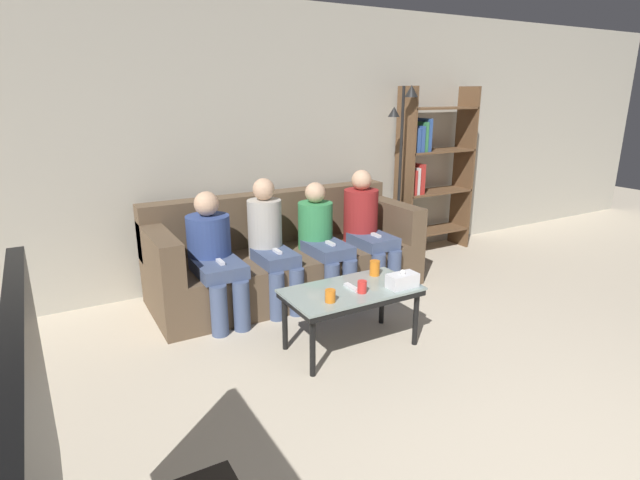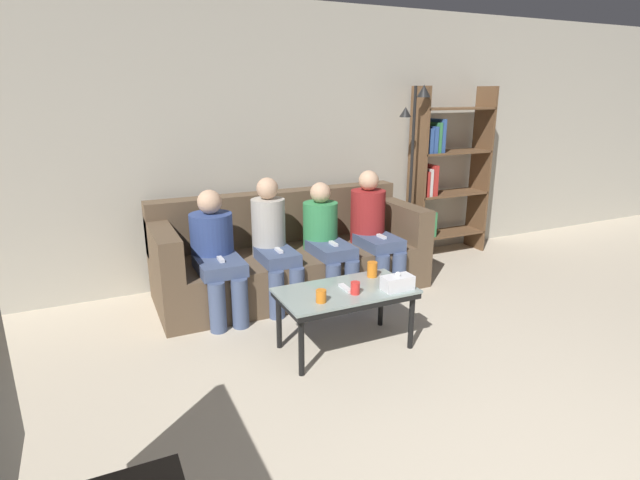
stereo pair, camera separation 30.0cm
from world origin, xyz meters
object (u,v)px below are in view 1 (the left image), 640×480
(bookshelf, at_px, (427,173))
(seated_person_left_end, at_px, (214,252))
(cup_near_right, at_px, (375,268))
(couch, at_px, (286,258))
(cup_near_left, at_px, (362,287))
(standing_lamp, at_px, (401,157))
(seated_person_right_end, at_px, (367,226))
(game_remote, at_px, (352,287))
(seated_person_mid_right, at_px, (322,237))
(tissue_box, at_px, (402,280))
(coffee_table, at_px, (351,295))
(seated_person_mid_left, at_px, (270,241))
(cup_far_center, at_px, (330,296))

(bookshelf, distance_m, seated_person_left_end, 2.74)
(cup_near_right, bearing_deg, seated_person_left_end, 138.96)
(couch, distance_m, bookshelf, 2.03)
(cup_near_left, height_order, cup_near_right, cup_near_right)
(standing_lamp, bearing_deg, seated_person_left_end, -170.26)
(bookshelf, height_order, seated_person_right_end, bookshelf)
(bookshelf, relative_size, seated_person_left_end, 1.79)
(game_remote, height_order, seated_person_mid_right, seated_person_mid_right)
(couch, relative_size, tissue_box, 11.14)
(cup_near_right, height_order, seated_person_right_end, seated_person_right_end)
(cup_near_left, relative_size, standing_lamp, 0.05)
(coffee_table, bearing_deg, cup_near_left, -77.57)
(cup_near_right, distance_m, seated_person_left_end, 1.29)
(couch, bearing_deg, cup_near_left, -92.12)
(game_remote, relative_size, seated_person_left_end, 0.15)
(tissue_box, bearing_deg, game_remote, 154.94)
(seated_person_mid_right, relative_size, seated_person_right_end, 0.93)
(coffee_table, relative_size, game_remote, 6.39)
(seated_person_mid_left, bearing_deg, standing_lamp, 12.54)
(cup_near_left, bearing_deg, seated_person_right_end, 53.95)
(couch, distance_m, seated_person_mid_right, 0.41)
(seated_person_mid_left, bearing_deg, coffee_table, -79.75)
(seated_person_left_end, bearing_deg, game_remote, -55.59)
(couch, relative_size, game_remote, 16.34)
(coffee_table, xyz_separation_m, seated_person_mid_left, (-0.18, 0.99, 0.16))
(game_remote, bearing_deg, cup_near_right, 24.92)
(couch, xyz_separation_m, seated_person_right_end, (0.75, -0.22, 0.26))
(couch, bearing_deg, seated_person_right_end, -16.35)
(coffee_table, height_order, seated_person_mid_right, seated_person_mid_right)
(cup_near_right, relative_size, seated_person_mid_left, 0.10)
(tissue_box, height_order, bookshelf, bookshelf)
(cup_near_left, bearing_deg, seated_person_left_end, 122.73)
(standing_lamp, relative_size, seated_person_right_end, 1.70)
(cup_near_right, xyz_separation_m, game_remote, (-0.30, -0.14, -0.05))
(standing_lamp, xyz_separation_m, seated_person_right_end, (-0.68, -0.37, -0.56))
(game_remote, relative_size, seated_person_mid_left, 0.14)
(bookshelf, bearing_deg, cup_far_center, -143.98)
(cup_near_right, distance_m, seated_person_mid_right, 0.84)
(coffee_table, height_order, seated_person_mid_left, seated_person_mid_left)
(cup_far_center, bearing_deg, couch, 76.55)
(cup_far_center, relative_size, seated_person_mid_left, 0.08)
(game_remote, relative_size, seated_person_mid_right, 0.15)
(cup_far_center, bearing_deg, seated_person_mid_right, 62.62)
(seated_person_mid_left, height_order, seated_person_right_end, seated_person_mid_left)
(tissue_box, distance_m, seated_person_mid_right, 1.13)
(cup_near_right, relative_size, game_remote, 0.76)
(coffee_table, relative_size, seated_person_mid_right, 0.94)
(cup_near_right, distance_m, bookshelf, 2.21)
(standing_lamp, bearing_deg, tissue_box, -127.55)
(coffee_table, bearing_deg, standing_lamp, 42.33)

